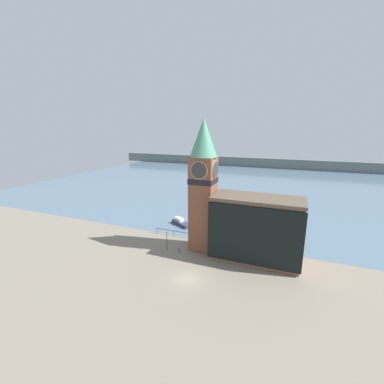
{
  "coord_description": "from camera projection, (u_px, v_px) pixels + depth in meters",
  "views": [
    {
      "loc": [
        12.55,
        -29.22,
        20.33
      ],
      "look_at": [
        -2.43,
        7.26,
        10.57
      ],
      "focal_mm": 24.0,
      "sensor_mm": 36.0,
      "label": 1
    }
  ],
  "objects": [
    {
      "name": "ground_plane",
      "position": [
        188.0,
        279.0,
        35.75
      ],
      "size": [
        160.0,
        160.0,
        0.0
      ],
      "primitive_type": "plane",
      "color": "gray"
    },
    {
      "name": "mooring_bollard_near",
      "position": [
        179.0,
        250.0,
        43.39
      ],
      "size": [
        0.29,
        0.29,
        0.71
      ],
      "color": "brown",
      "rests_on": "ground_plane"
    },
    {
      "name": "lamp_post",
      "position": [
        167.0,
        236.0,
        43.33
      ],
      "size": [
        0.32,
        0.32,
        3.74
      ],
      "color": "#2D2D33",
      "rests_on": "ground_plane"
    },
    {
      "name": "pier_railing",
      "position": [
        174.0,
        231.0,
        49.77
      ],
      "size": [
        8.08,
        0.08,
        1.09
      ],
      "color": "#232328",
      "rests_on": "ground_plane"
    },
    {
      "name": "far_shoreline",
      "position": [
        271.0,
        163.0,
        136.32
      ],
      "size": [
        180.0,
        3.0,
        5.0
      ],
      "color": "slate",
      "rests_on": "water"
    },
    {
      "name": "boat_near",
      "position": [
        181.0,
        222.0,
        55.66
      ],
      "size": [
        5.31,
        3.99,
        1.43
      ],
      "rotation": [
        0.0,
        0.0,
        -0.51
      ],
      "color": "#333856",
      "rests_on": "water"
    },
    {
      "name": "clock_tower",
      "position": [
        203.0,
        183.0,
        42.15
      ],
      "size": [
        4.44,
        4.44,
        22.02
      ],
      "color": "brown",
      "rests_on": "ground_plane"
    },
    {
      "name": "pier_building",
      "position": [
        256.0,
        229.0,
        39.89
      ],
      "size": [
        13.79,
        6.4,
        10.27
      ],
      "color": "#935B42",
      "rests_on": "ground_plane"
    },
    {
      "name": "water",
      "position": [
        261.0,
        182.0,
        101.0
      ],
      "size": [
        160.0,
        120.0,
        0.0
      ],
      "color": "slate",
      "rests_on": "ground_plane"
    }
  ]
}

